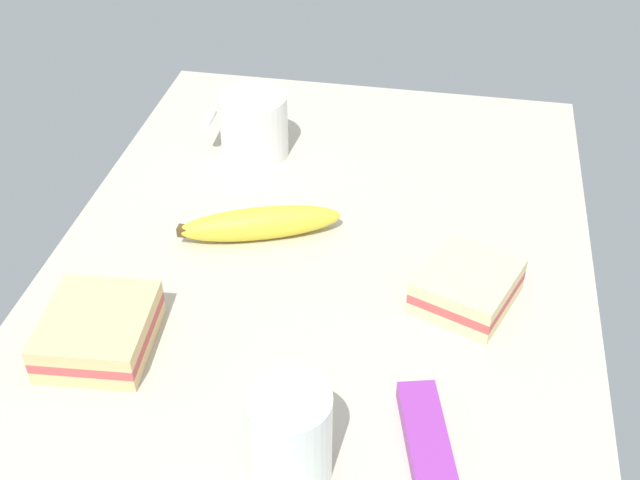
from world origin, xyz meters
TOP-DOWN VIEW (x-y plane):
  - tabletop at (0.00, 0.00)cm, footprint 90.00×64.00cm
  - coffee_mug_black at (-22.00, -13.47)cm, footprint 9.46×11.83cm
  - sandwich_main at (4.21, 17.31)cm, footprint 13.34×12.74cm
  - sandwich_side at (18.14, -20.01)cm, footprint 12.80×11.71cm
  - glass_of_milk at (29.73, 2.82)cm, footprint 7.45×7.45cm
  - banana at (-3.13, -8.02)cm, footprint 10.59×20.08cm
  - snack_bar at (24.47, 14.43)cm, footprint 12.10×6.50cm

SIDE VIEW (x-z plane):
  - tabletop at x=0.00cm, z-range 0.00..2.00cm
  - snack_bar at x=24.47cm, z-range 2.00..4.00cm
  - banana at x=-3.13cm, z-range 2.00..6.04cm
  - sandwich_main at x=4.21cm, z-range 2.00..6.40cm
  - sandwich_side at x=18.14cm, z-range 2.00..6.40cm
  - glass_of_milk at x=29.73cm, z-range 1.33..10.98cm
  - coffee_mug_black at x=-22.00cm, z-range 2.14..11.12cm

